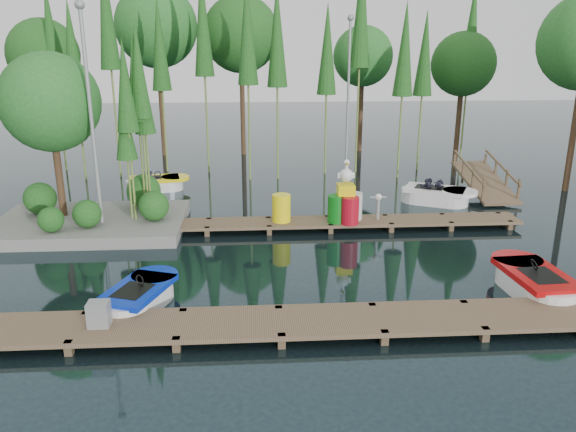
{
  "coord_description": "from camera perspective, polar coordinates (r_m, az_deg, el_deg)",
  "views": [
    {
      "loc": [
        -0.54,
        -15.4,
        6.04
      ],
      "look_at": [
        0.5,
        0.5,
        1.1
      ],
      "focal_mm": 35.0,
      "sensor_mm": 36.0,
      "label": 1
    }
  ],
  "objects": [
    {
      "name": "ramp",
      "position": [
        24.5,
        19.31,
        3.39
      ],
      "size": [
        1.5,
        3.94,
        1.49
      ],
      "color": "brown",
      "rests_on": "ground"
    },
    {
      "name": "boat_white_far",
      "position": [
        22.72,
        14.79,
        2.03
      ],
      "size": [
        3.18,
        2.49,
        1.37
      ],
      "rotation": [
        0.0,
        0.0,
        0.22
      ],
      "color": "white",
      "rests_on": "ground"
    },
    {
      "name": "near_dock",
      "position": [
        12.36,
        -0.81,
        -10.79
      ],
      "size": [
        18.0,
        1.5,
        0.5
      ],
      "color": "brown",
      "rests_on": "ground"
    },
    {
      "name": "far_dock",
      "position": [
        18.88,
        1.12,
        -0.7
      ],
      "size": [
        15.0,
        1.2,
        0.5
      ],
      "color": "brown",
      "rests_on": "ground"
    },
    {
      "name": "tree_screen",
      "position": [
        26.04,
        -7.37,
        17.26
      ],
      "size": [
        34.42,
        18.53,
        10.31
      ],
      "color": "#452E1D",
      "rests_on": "ground"
    },
    {
      "name": "utility_cabinet",
      "position": [
        12.62,
        -18.66,
        -9.41
      ],
      "size": [
        0.44,
        0.38,
        0.54
      ],
      "primitive_type": "cube",
      "color": "gray",
      "rests_on": "near_dock"
    },
    {
      "name": "lamp_island",
      "position": [
        18.66,
        -19.5,
        10.79
      ],
      "size": [
        0.3,
        0.3,
        7.25
      ],
      "color": "gray",
      "rests_on": "ground"
    },
    {
      "name": "boat_blue",
      "position": [
        13.9,
        -14.89,
        -8.01
      ],
      "size": [
        1.95,
        2.78,
        0.86
      ],
      "rotation": [
        0.0,
        0.0,
        -0.35
      ],
      "color": "white",
      "rests_on": "ground"
    },
    {
      "name": "boat_yellow_far",
      "position": [
        24.59,
        -13.28,
        3.21
      ],
      "size": [
        2.83,
        1.63,
        1.33
      ],
      "rotation": [
        0.0,
        0.0,
        -0.18
      ],
      "color": "white",
      "rests_on": "ground"
    },
    {
      "name": "seagull_post",
      "position": [
        19.09,
        9.16,
        1.39
      ],
      "size": [
        0.56,
        0.3,
        0.9
      ],
      "color": "gray",
      "rests_on": "far_dock"
    },
    {
      "name": "drum_cluster",
      "position": [
        18.72,
        5.96,
        1.25
      ],
      "size": [
        1.22,
        1.11,
        2.1
      ],
      "color": "#0C6D14",
      "rests_on": "far_dock"
    },
    {
      "name": "lamp_rear",
      "position": [
        26.84,
        6.17,
        13.33
      ],
      "size": [
        0.3,
        0.3,
        7.25
      ],
      "color": "gray",
      "rests_on": "ground"
    },
    {
      "name": "ground_plane",
      "position": [
        16.55,
        -1.62,
        -4.19
      ],
      "size": [
        90.0,
        90.0,
        0.0
      ],
      "primitive_type": "plane",
      "color": "#1A2C31"
    },
    {
      "name": "island",
      "position": [
        19.76,
        -20.84,
        7.8
      ],
      "size": [
        6.2,
        4.2,
        6.75
      ],
      "color": "slate",
      "rests_on": "ground"
    },
    {
      "name": "boat_red",
      "position": [
        15.42,
        23.7,
        -6.25
      ],
      "size": [
        1.48,
        2.95,
        0.97
      ],
      "rotation": [
        0.0,
        0.0,
        0.07
      ],
      "color": "white",
      "rests_on": "ground"
    },
    {
      "name": "yellow_barrel",
      "position": [
        18.68,
        -0.68,
        0.81
      ],
      "size": [
        0.61,
        0.61,
        0.92
      ],
      "primitive_type": "cylinder",
      "color": "yellow",
      "rests_on": "far_dock"
    }
  ]
}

